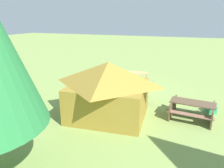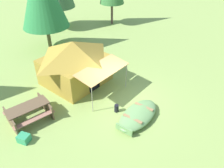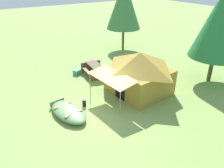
{
  "view_description": "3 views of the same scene",
  "coord_description": "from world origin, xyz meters",
  "px_view_note": "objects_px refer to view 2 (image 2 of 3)",
  "views": [
    {
      "loc": [
        -3.63,
        10.99,
        4.16
      ],
      "look_at": [
        0.05,
        1.24,
        0.92
      ],
      "focal_mm": 34.32,
      "sensor_mm": 36.0,
      "label": 1
    },
    {
      "loc": [
        -6.67,
        -5.92,
        7.04
      ],
      "look_at": [
        -0.01,
        0.54,
        0.72
      ],
      "focal_mm": 35.84,
      "sensor_mm": 36.0,
      "label": 2
    },
    {
      "loc": [
        8.33,
        -4.64,
        6.34
      ],
      "look_at": [
        -0.02,
        0.81,
        1.26
      ],
      "focal_mm": 35.19,
      "sensor_mm": 36.0,
      "label": 3
    }
  ],
  "objects_px": {
    "canvas_cabin_tent": "(75,62)",
    "cooler_box": "(24,138)",
    "picnic_table": "(28,111)",
    "beached_rowboat": "(138,115)",
    "fuel_can": "(116,108)"
  },
  "relations": [
    {
      "from": "picnic_table",
      "to": "fuel_can",
      "type": "bearing_deg",
      "value": -37.9
    },
    {
      "from": "cooler_box",
      "to": "canvas_cabin_tent",
      "type": "bearing_deg",
      "value": 25.08
    },
    {
      "from": "picnic_table",
      "to": "cooler_box",
      "type": "bearing_deg",
      "value": -129.39
    },
    {
      "from": "canvas_cabin_tent",
      "to": "picnic_table",
      "type": "height_order",
      "value": "canvas_cabin_tent"
    },
    {
      "from": "canvas_cabin_tent",
      "to": "beached_rowboat",
      "type": "bearing_deg",
      "value": -89.87
    },
    {
      "from": "canvas_cabin_tent",
      "to": "cooler_box",
      "type": "relative_size",
      "value": 9.75
    },
    {
      "from": "picnic_table",
      "to": "cooler_box",
      "type": "xyz_separation_m",
      "value": [
        -0.82,
        -1.0,
        -0.31
      ]
    },
    {
      "from": "beached_rowboat",
      "to": "cooler_box",
      "type": "height_order",
      "value": "beached_rowboat"
    },
    {
      "from": "beached_rowboat",
      "to": "fuel_can",
      "type": "distance_m",
      "value": 1.08
    },
    {
      "from": "beached_rowboat",
      "to": "canvas_cabin_tent",
      "type": "bearing_deg",
      "value": 90.13
    },
    {
      "from": "beached_rowboat",
      "to": "cooler_box",
      "type": "xyz_separation_m",
      "value": [
        -4.26,
        2.46,
        -0.04
      ]
    },
    {
      "from": "canvas_cabin_tent",
      "to": "fuel_can",
      "type": "bearing_deg",
      "value": -95.21
    },
    {
      "from": "canvas_cabin_tent",
      "to": "picnic_table",
      "type": "distance_m",
      "value": 3.65
    },
    {
      "from": "canvas_cabin_tent",
      "to": "picnic_table",
      "type": "bearing_deg",
      "value": -163.91
    },
    {
      "from": "beached_rowboat",
      "to": "cooler_box",
      "type": "distance_m",
      "value": 4.92
    }
  ]
}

